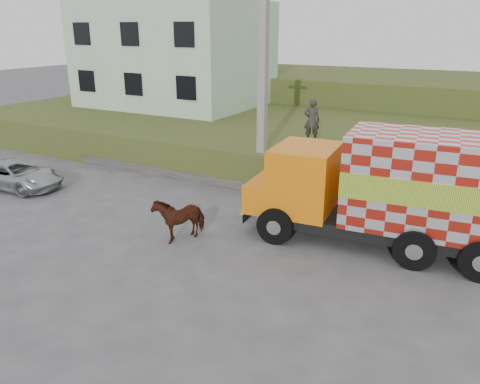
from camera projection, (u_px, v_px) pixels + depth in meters
The scene contains 10 objects.
ground at pixel (224, 238), 14.16m from camera, with size 120.00×120.00×0.00m, color #474749.
embankment at pixel (331, 145), 22.19m from camera, with size 40.00×12.00×1.50m, color #33531B.
embankment_far at pixel (387, 98), 31.86m from camera, with size 40.00×12.00×3.00m, color #33531B.
retaining_strip at pixel (234, 183), 18.48m from camera, with size 16.00×0.50×0.40m, color #595651.
building at pixel (176, 54), 28.41m from camera, with size 10.00×8.00×6.00m, color #B3CEB0.
utility_pole at pixel (263, 84), 17.07m from camera, with size 1.20×0.30×8.00m.
cargo_truck at pixel (393, 189), 13.10m from camera, with size 7.70×3.15×3.36m.
cow at pixel (179, 217), 13.99m from camera, with size 0.71×1.56×1.32m, color #361B0D.
suv at pixel (15, 175), 18.41m from camera, with size 1.79×3.89×1.08m, color #ABB1B5.
pedestrian at pixel (312, 120), 19.29m from camera, with size 0.66×0.43×1.80m, color #32302D.
Camera 1 is at (6.63, -11.07, 6.01)m, focal length 35.00 mm.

